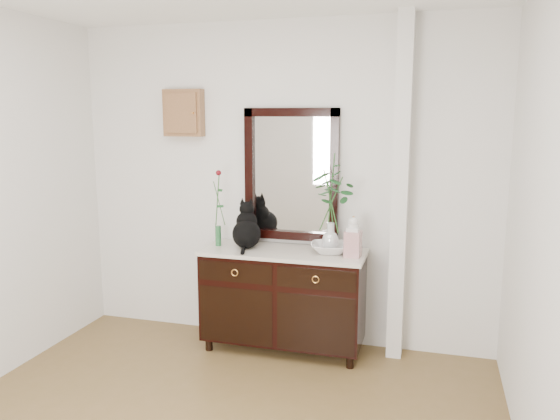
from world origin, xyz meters
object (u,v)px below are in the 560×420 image
(sideboard, at_px, (283,295))
(ginger_jar, at_px, (353,236))
(cat, at_px, (246,225))
(lotus_bowl, at_px, (330,248))

(sideboard, relative_size, ginger_jar, 4.11)
(sideboard, xyz_separation_m, ginger_jar, (0.57, -0.04, 0.54))
(ginger_jar, bearing_deg, cat, 176.18)
(cat, height_order, lotus_bowl, cat)
(ginger_jar, bearing_deg, sideboard, 175.72)
(cat, bearing_deg, lotus_bowl, -15.50)
(sideboard, bearing_deg, lotus_bowl, 4.18)
(sideboard, height_order, lotus_bowl, lotus_bowl)
(cat, distance_m, ginger_jar, 0.89)
(lotus_bowl, distance_m, ginger_jar, 0.24)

